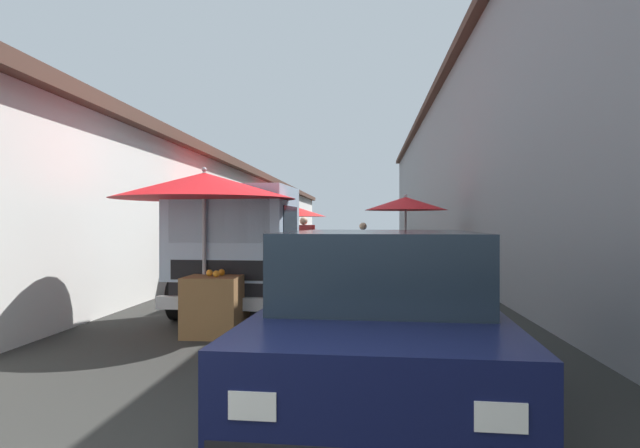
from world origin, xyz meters
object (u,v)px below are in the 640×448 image
Objects in this scene: vendor_in_shade at (363,246)px; vendor_by_crates at (304,241)px; fruit_stall_near_right at (207,208)px; delivery_truck at (246,252)px; fruit_stall_mid_lane at (406,219)px; fruit_stall_far_right at (243,206)px; hatchback_car at (381,317)px; fruit_stall_far_left at (295,219)px.

vendor_by_crates is at bearing 71.32° from vendor_in_shade.
delivery_truck is (1.51, -0.23, -0.69)m from fruit_stall_near_right.
delivery_truck is at bearing -8.63° from fruit_stall_near_right.
vendor_in_shade is at bearing 48.83° from fruit_stall_mid_lane.
fruit_stall_far_right reaches higher than hatchback_car.
fruit_stall_far_right is 3.78m from vendor_in_shade.
fruit_stall_far_right is at bearing 20.34° from hatchback_car.
vendor_in_shade is (0.97, 1.11, -0.76)m from fruit_stall_mid_lane.
fruit_stall_mid_lane is 0.45× the size of delivery_truck.
delivery_truck is at bearing -176.13° from fruit_stall_far_left.
fruit_stall_far_right is at bearing 106.89° from fruit_stall_mid_lane.
delivery_truck reaches higher than hatchback_car.
fruit_stall_far_left is 1.46× the size of vendor_by_crates.
fruit_stall_far_left is 0.49× the size of delivery_truck.
fruit_stall_far_left is 14.23m from fruit_stall_near_right.
fruit_stall_far_left is at bearing 9.91° from hatchback_car.
fruit_stall_far_left is at bearing 23.07° from vendor_in_shade.
vendor_in_shade is (2.18, -2.89, -1.06)m from fruit_stall_far_right.
fruit_stall_mid_lane is 3.30m from vendor_by_crates.
hatchback_car is at bearing -159.66° from fruit_stall_far_right.
fruit_stall_near_right is at bearing -172.17° from fruit_stall_far_right.
fruit_stall_far_left is at bearing 3.87° from delivery_truck.
fruit_stall_far_left reaches higher than vendor_by_crates.
fruit_stall_far_left is 0.96× the size of fruit_stall_near_right.
hatchback_car is 2.35× the size of vendor_by_crates.
delivery_truck is 2.95× the size of vendor_by_crates.
fruit_stall_far_left is at bearing 2.55° from fruit_stall_near_right.
fruit_stall_near_right is 0.64× the size of hatchback_car.
fruit_stall_near_right reaches higher than hatchback_car.
fruit_stall_far_right reaches higher than vendor_by_crates.
fruit_stall_near_right is 1.67m from delivery_truck.
fruit_stall_far_right reaches higher than fruit_stall_mid_lane.
fruit_stall_near_right is 0.51× the size of delivery_truck.
fruit_stall_far_right is 1.61× the size of vendor_by_crates.
fruit_stall_mid_lane is at bearing -118.69° from vendor_by_crates.
vendor_by_crates is at bearing 9.91° from hatchback_car.
vendor_by_crates is (8.32, -0.40, -0.74)m from fruit_stall_near_right.
fruit_stall_far_right reaches higher than fruit_stall_far_left.
hatchback_car is 0.80× the size of delivery_truck.
fruit_stall_far_left is 12.75m from delivery_truck.
delivery_truck is (-4.04, -0.99, -0.90)m from fruit_stall_far_right.
fruit_stall_far_right is at bearing 7.83° from fruit_stall_near_right.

